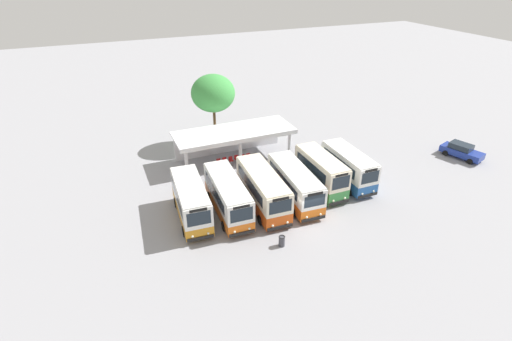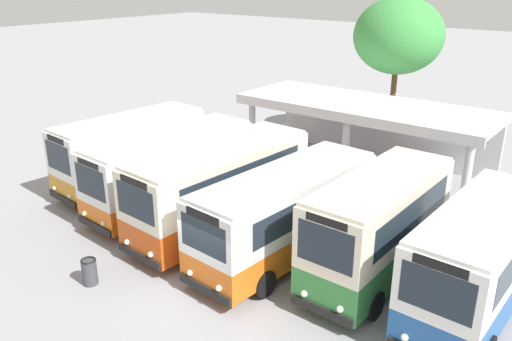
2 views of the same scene
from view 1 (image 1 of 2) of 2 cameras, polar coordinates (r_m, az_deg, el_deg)
The scene contains 17 objects.
ground_plane at distance 33.37m, azimuth 7.68°, elevation -7.65°, with size 180.00×180.00×0.00m, color #939399.
city_bus_nearest_orange at distance 33.04m, azimuth -9.55°, elevation -4.30°, with size 2.76×7.33×3.36m.
city_bus_second_in_row at distance 33.41m, azimuth -4.18°, elevation -3.62°, with size 2.65×7.91×3.26m.
city_bus_middle_cream at distance 34.03m, azimuth 1.00°, elevation -2.69°, with size 2.76×8.09×3.44m.
city_bus_fourth_amber at distance 35.24m, azimuth 5.72°, elevation -1.89°, with size 2.79×8.04×3.18m.
city_bus_fifth_blue at distance 37.08m, azimuth 9.52°, elevation -0.18°, with size 2.32×6.76×3.56m.
city_bus_far_end_green at distance 38.76m, azimuth 13.43°, elevation 0.60°, with size 2.46×6.93×3.37m.
parked_car_flank at distance 48.85m, azimuth 27.99°, elevation 2.59°, with size 3.00×4.70×1.62m.
terminal_canopy at distance 42.64m, azimuth -3.50°, elevation 5.15°, with size 12.91×4.79×3.40m.
waiting_chair_end_by_column at distance 41.59m, azimuth -5.49°, elevation 1.27°, with size 0.44×0.44×0.86m.
waiting_chair_second_from_end at distance 41.82m, azimuth -4.63°, elevation 1.48°, with size 0.44×0.44×0.86m.
waiting_chair_middle_seat at distance 41.95m, azimuth -3.72°, elevation 1.60°, with size 0.44×0.44×0.86m.
waiting_chair_fourth_seat at distance 42.23m, azimuth -2.90°, elevation 1.83°, with size 0.44×0.44×0.86m.
waiting_chair_fifth_seat at distance 42.32m, azimuth -1.96°, elevation 1.91°, with size 0.44×0.44×0.86m.
waiting_chair_far_end_seat at distance 42.58m, azimuth -1.13°, elevation 2.10°, with size 0.44×0.44×0.86m.
roadside_tree_behind_canopy at distance 44.92m, azimuth -6.34°, elevation 11.22°, with size 4.98×4.98×8.34m.
litter_bin_apron at distance 30.53m, azimuth 3.82°, elevation -10.31°, with size 0.49×0.49×0.90m.
Camera 1 is at (-14.42, -22.71, 19.74)m, focal length 27.19 mm.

